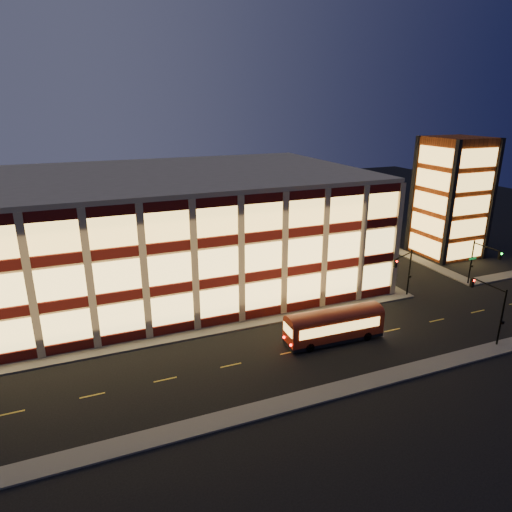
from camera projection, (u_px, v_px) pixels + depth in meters
name	position (u px, v px, depth m)	size (l,w,h in m)	color
ground	(230.00, 332.00, 47.60)	(200.00, 200.00, 0.00)	black
sidewalk_office_south	(200.00, 333.00, 47.38)	(54.00, 2.00, 0.15)	#514F4C
sidewalk_office_east	(334.00, 257.00, 70.70)	(2.00, 30.00, 0.15)	#514F4C
sidewalk_tower_south	(502.00, 276.00, 62.72)	(14.00, 2.00, 0.15)	#514F4C
sidewalk_tower_west	(393.00, 248.00, 74.62)	(2.00, 30.00, 0.15)	#514F4C
sidewalk_near	(284.00, 404.00, 36.16)	(100.00, 2.00, 0.15)	#514F4C
office_building	(165.00, 229.00, 59.08)	(50.45, 30.45, 14.50)	tan
stair_tower	(451.00, 198.00, 69.47)	(8.60, 8.60, 18.00)	#8C3814
traffic_signal_far	(405.00, 267.00, 54.41)	(3.79, 1.87, 6.00)	black
traffic_signal_right	(481.00, 258.00, 57.69)	(1.20, 4.37, 6.00)	black
traffic_signal_near	(491.00, 302.00, 44.98)	(0.32, 4.45, 6.00)	black
trolley_bus	(334.00, 324.00, 45.36)	(10.13, 2.91, 3.41)	maroon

